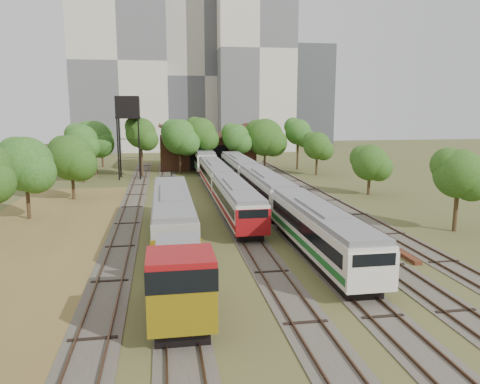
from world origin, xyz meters
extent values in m
plane|color=#475123|center=(0.00, 0.00, 0.00)|extent=(240.00, 240.00, 0.00)
cube|color=brown|center=(-18.00, 8.00, 0.02)|extent=(14.00, 60.00, 0.04)
cube|color=#4C473D|center=(-12.00, 25.00, 0.03)|extent=(2.60, 80.00, 0.06)
cube|color=#472D1E|center=(-12.72, 25.00, 0.12)|extent=(0.08, 80.00, 0.14)
cube|color=#472D1E|center=(-11.28, 25.00, 0.12)|extent=(0.08, 80.00, 0.14)
cube|color=#4C473D|center=(-8.00, 25.00, 0.03)|extent=(2.60, 80.00, 0.06)
cube|color=#472D1E|center=(-8.72, 25.00, 0.12)|extent=(0.08, 80.00, 0.14)
cube|color=#472D1E|center=(-7.28, 25.00, 0.12)|extent=(0.08, 80.00, 0.14)
cube|color=#4C473D|center=(-2.00, 25.00, 0.03)|extent=(2.60, 80.00, 0.06)
cube|color=#472D1E|center=(-2.72, 25.00, 0.12)|extent=(0.08, 80.00, 0.14)
cube|color=#472D1E|center=(-1.28, 25.00, 0.12)|extent=(0.08, 80.00, 0.14)
cube|color=#4C473D|center=(2.00, 25.00, 0.03)|extent=(2.60, 80.00, 0.06)
cube|color=#472D1E|center=(1.28, 25.00, 0.12)|extent=(0.08, 80.00, 0.14)
cube|color=#472D1E|center=(2.72, 25.00, 0.12)|extent=(0.08, 80.00, 0.14)
cube|color=#4C473D|center=(6.00, 25.00, 0.03)|extent=(2.60, 80.00, 0.06)
cube|color=#472D1E|center=(5.28, 25.00, 0.12)|extent=(0.08, 80.00, 0.14)
cube|color=#472D1E|center=(6.72, 25.00, 0.12)|extent=(0.08, 80.00, 0.14)
cube|color=#4C473D|center=(10.00, 25.00, 0.03)|extent=(2.60, 80.00, 0.06)
cube|color=#472D1E|center=(9.28, 25.00, 0.12)|extent=(0.08, 80.00, 0.14)
cube|color=#472D1E|center=(10.72, 25.00, 0.12)|extent=(0.08, 80.00, 0.14)
cube|color=black|center=(-2.00, 17.82, 0.37)|extent=(2.03, 15.64, 0.74)
cube|color=silver|center=(-2.00, 17.82, 1.89)|extent=(2.68, 17.00, 2.31)
cube|color=black|center=(-2.00, 17.82, 2.17)|extent=(2.74, 15.64, 0.78)
cube|color=slate|center=(-2.00, 17.82, 3.21)|extent=(2.46, 16.66, 0.33)
cube|color=maroon|center=(-2.00, 17.82, 1.25)|extent=(2.74, 16.66, 0.42)
cube|color=maroon|center=(-2.00, 9.37, 1.78)|extent=(2.72, 0.25, 2.08)
cube|color=black|center=(-2.00, 35.32, 0.37)|extent=(2.03, 15.64, 0.74)
cube|color=silver|center=(-2.00, 35.32, 1.89)|extent=(2.68, 17.00, 2.31)
cube|color=black|center=(-2.00, 35.32, 2.17)|extent=(2.74, 15.64, 0.78)
cube|color=slate|center=(-2.00, 35.32, 3.21)|extent=(2.46, 16.66, 0.33)
cube|color=maroon|center=(-2.00, 35.32, 1.25)|extent=(2.74, 16.66, 0.42)
cube|color=black|center=(2.00, 5.76, 0.39)|extent=(2.13, 15.64, 0.77)
cube|color=silver|center=(2.00, 5.76, 1.99)|extent=(2.81, 17.00, 2.42)
cube|color=black|center=(2.00, 5.76, 2.28)|extent=(2.87, 15.64, 0.82)
cube|color=slate|center=(2.00, 5.76, 3.37)|extent=(2.58, 16.66, 0.35)
cube|color=#186324|center=(2.00, 5.76, 1.31)|extent=(2.87, 16.66, 0.44)
cube|color=silver|center=(2.00, -2.69, 1.86)|extent=(2.85, 0.25, 2.18)
cube|color=black|center=(2.00, 23.26, 0.39)|extent=(2.13, 15.64, 0.77)
cube|color=silver|center=(2.00, 23.26, 1.99)|extent=(2.81, 17.00, 2.42)
cube|color=black|center=(2.00, 23.26, 2.28)|extent=(2.87, 15.64, 0.82)
cube|color=slate|center=(2.00, 23.26, 3.37)|extent=(2.58, 16.66, 0.35)
cube|color=#186324|center=(2.00, 23.26, 1.31)|extent=(2.87, 16.66, 0.44)
cube|color=black|center=(2.00, 40.76, 0.39)|extent=(2.13, 15.64, 0.77)
cube|color=silver|center=(2.00, 40.76, 1.99)|extent=(2.81, 17.00, 2.42)
cube|color=black|center=(2.00, 40.76, 2.28)|extent=(2.87, 15.64, 0.82)
cube|color=slate|center=(2.00, 40.76, 3.37)|extent=(2.58, 16.66, 0.35)
cube|color=#186324|center=(2.00, 40.76, 1.31)|extent=(2.87, 16.66, 0.44)
cube|color=black|center=(-2.00, 53.82, 0.40)|extent=(2.20, 14.72, 0.80)
cube|color=silver|center=(-2.00, 53.82, 2.05)|extent=(2.91, 16.00, 2.50)
cube|color=black|center=(-2.00, 53.82, 2.35)|extent=(2.97, 14.72, 0.85)
cube|color=slate|center=(-2.00, 53.82, 3.49)|extent=(2.67, 15.68, 0.36)
cube|color=#186324|center=(-2.00, 53.82, 1.35)|extent=(2.97, 15.68, 0.45)
cube|color=silver|center=(-2.00, 45.87, 1.93)|extent=(2.95, 0.25, 2.25)
cube|color=black|center=(-8.00, -1.89, 0.50)|extent=(2.45, 7.20, 1.00)
cube|color=maroon|center=(-8.00, -1.09, 1.83)|extent=(2.78, 4.40, 1.67)
cube|color=maroon|center=(-8.00, -4.49, 2.50)|extent=(3.00, 2.89, 3.00)
cube|color=black|center=(-8.00, -4.49, 3.22)|extent=(3.06, 2.95, 1.00)
cube|color=gold|center=(-8.00, -5.84, 1.78)|extent=(3.00, 0.20, 2.00)
cube|color=gold|center=(-8.00, 2.06, 1.78)|extent=(3.00, 0.20, 2.00)
cube|color=slate|center=(-8.00, -1.89, 3.67)|extent=(2.22, 3.60, 0.22)
cube|color=black|center=(-8.00, 12.11, 0.41)|extent=(2.27, 16.56, 0.82)
cube|color=gray|center=(-8.00, 12.11, 2.11)|extent=(2.99, 18.00, 2.57)
cube|color=black|center=(-8.00, 12.11, 2.42)|extent=(3.05, 16.56, 0.88)
cube|color=slate|center=(-8.00, 12.11, 3.58)|extent=(2.75, 17.64, 0.37)
cylinder|color=black|center=(-14.94, 44.82, 4.43)|extent=(0.22, 0.22, 8.86)
cylinder|color=black|center=(-11.95, 44.82, 4.43)|extent=(0.22, 0.22, 8.86)
cylinder|color=black|center=(-14.94, 47.82, 4.43)|extent=(0.22, 0.22, 8.86)
cylinder|color=black|center=(-11.95, 47.82, 4.43)|extent=(0.22, 0.22, 8.86)
cube|color=black|center=(-13.44, 46.32, 8.96)|extent=(3.49, 3.49, 0.20)
cube|color=black|center=(-13.44, 46.32, 10.56)|extent=(3.32, 3.32, 2.99)
cube|color=brown|center=(8.00, 7.04, 0.14)|extent=(0.55, 8.23, 0.27)
cube|color=brown|center=(8.20, 14.93, 0.12)|extent=(0.47, 7.56, 0.25)
cube|color=#371E14|center=(-1.00, 58.00, 2.75)|extent=(16.00, 11.00, 5.50)
cube|color=#371E14|center=(-5.00, 58.00, 6.10)|extent=(8.45, 11.55, 2.96)
cube|color=#371E14|center=(3.00, 58.00, 6.10)|extent=(8.45, 11.55, 2.96)
cube|color=black|center=(-1.00, 52.55, 2.20)|extent=(6.40, 0.15, 4.12)
cylinder|color=#382616|center=(-21.23, 21.24, 2.05)|extent=(0.36, 0.36, 4.11)
sphere|color=#214B14|center=(-21.23, 21.24, 5.23)|extent=(5.07, 5.07, 5.07)
cylinder|color=#382616|center=(-18.84, 30.61, 1.89)|extent=(0.36, 0.36, 3.79)
sphere|color=#214B14|center=(-18.84, 30.61, 4.82)|extent=(5.14, 5.14, 5.14)
cylinder|color=#382616|center=(-19.69, 43.26, 2.31)|extent=(0.36, 0.36, 4.62)
sphere|color=#214B14|center=(-19.69, 43.26, 5.88)|extent=(4.53, 4.53, 4.53)
cylinder|color=#382616|center=(-19.32, 53.78, 1.88)|extent=(0.36, 0.36, 3.76)
sphere|color=#214B14|center=(-19.32, 53.78, 4.79)|extent=(4.39, 4.39, 4.39)
cylinder|color=#382616|center=(-19.19, 61.14, 2.19)|extent=(0.36, 0.36, 4.38)
sphere|color=#214B14|center=(-19.19, 61.14, 5.58)|extent=(3.93, 3.93, 3.93)
cylinder|color=#382616|center=(-19.00, 50.69, 2.25)|extent=(0.36, 0.36, 4.50)
sphere|color=#214B14|center=(-19.00, 50.69, 5.72)|extent=(5.42, 5.42, 5.42)
cylinder|color=#382616|center=(-11.77, 47.64, 2.61)|extent=(0.36, 0.36, 5.23)
sphere|color=#214B14|center=(-11.77, 47.64, 6.65)|extent=(4.53, 4.53, 4.53)
cylinder|color=#382616|center=(-5.89, 50.58, 2.29)|extent=(0.36, 0.36, 4.58)
sphere|color=#214B14|center=(-5.89, 50.58, 5.83)|extent=(5.58, 5.58, 5.58)
cylinder|color=#382616|center=(-2.45, 51.57, 2.48)|extent=(0.36, 0.36, 4.95)
sphere|color=#214B14|center=(-2.45, 51.57, 6.30)|extent=(5.05, 5.05, 5.05)
cylinder|color=#382616|center=(3.31, 51.08, 2.19)|extent=(0.36, 0.36, 4.38)
sphere|color=#214B14|center=(3.31, 51.08, 5.58)|extent=(4.51, 4.51, 4.51)
cylinder|color=#382616|center=(8.13, 51.28, 2.19)|extent=(0.36, 0.36, 4.38)
sphere|color=#214B14|center=(8.13, 51.28, 5.57)|extent=(6.14, 6.14, 6.14)
cylinder|color=#382616|center=(14.12, 52.38, 2.50)|extent=(0.36, 0.36, 5.00)
sphere|color=#214B14|center=(14.12, 52.38, 6.37)|extent=(4.35, 4.35, 4.35)
cylinder|color=#382616|center=(15.70, 10.60, 1.95)|extent=(0.36, 0.36, 3.89)
sphere|color=#214B14|center=(15.70, 10.60, 4.95)|extent=(4.13, 4.13, 4.13)
cylinder|color=#382616|center=(15.90, 27.98, 1.53)|extent=(0.36, 0.36, 3.06)
sphere|color=#214B14|center=(15.90, 27.98, 3.90)|extent=(4.33, 4.33, 4.33)
cylinder|color=#382616|center=(15.06, 45.09, 1.81)|extent=(0.36, 0.36, 3.61)
sphere|color=#214B14|center=(15.06, 45.09, 4.60)|extent=(4.22, 4.22, 4.22)
cube|color=beige|center=(-18.00, 95.00, 21.00)|extent=(22.00, 16.00, 42.00)
cube|color=#ADAA9C|center=(2.00, 100.00, 18.00)|extent=(20.00, 18.00, 36.00)
cube|color=beige|center=(14.00, 92.00, 24.00)|extent=(18.00, 16.00, 48.00)
cube|color=#424549|center=(34.00, 110.00, 14.00)|extent=(12.00, 12.00, 28.00)
camera|label=1|loc=(-8.65, -24.50, 10.33)|focal=35.00mm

